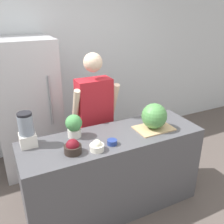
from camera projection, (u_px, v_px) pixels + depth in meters
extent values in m
plane|color=#564C47|center=(126.00, 224.00, 2.61)|extent=(14.00, 14.00, 0.00)
cube|color=silver|center=(64.00, 64.00, 3.70)|extent=(8.00, 0.06, 2.60)
cube|color=#4C4C51|center=(113.00, 173.00, 2.69)|extent=(1.87, 0.61, 0.90)
cube|color=#B7B7BC|center=(27.00, 107.00, 3.26)|extent=(0.78, 0.71, 1.76)
cylinder|color=gray|center=(51.00, 101.00, 2.98)|extent=(0.02, 0.02, 0.61)
cube|color=gray|center=(96.00, 152.00, 3.17)|extent=(0.30, 0.18, 0.79)
cube|color=#B21E28|center=(94.00, 102.00, 2.91)|extent=(0.40, 0.22, 0.56)
sphere|color=beige|center=(93.00, 62.00, 2.72)|extent=(0.21, 0.21, 0.21)
cylinder|color=beige|center=(76.00, 108.00, 2.78)|extent=(0.07, 0.23, 0.47)
cylinder|color=beige|center=(114.00, 101.00, 2.97)|extent=(0.07, 0.23, 0.47)
cube|color=tan|center=(154.00, 128.00, 2.65)|extent=(0.39, 0.27, 0.01)
sphere|color=#4C8C47|center=(154.00, 116.00, 2.60)|extent=(0.27, 0.27, 0.27)
cylinder|color=#2D231E|center=(73.00, 149.00, 2.21)|extent=(0.16, 0.16, 0.07)
sphere|color=maroon|center=(73.00, 145.00, 2.19)|extent=(0.12, 0.12, 0.12)
cylinder|color=white|center=(97.00, 147.00, 2.25)|extent=(0.13, 0.13, 0.06)
sphere|color=white|center=(97.00, 145.00, 2.24)|extent=(0.09, 0.09, 0.09)
cylinder|color=navy|center=(112.00, 142.00, 2.35)|extent=(0.10, 0.10, 0.05)
cube|color=silver|center=(28.00, 140.00, 2.31)|extent=(0.15, 0.15, 0.12)
cylinder|color=gray|center=(26.00, 125.00, 2.25)|extent=(0.14, 0.14, 0.19)
cylinder|color=black|center=(24.00, 114.00, 2.21)|extent=(0.13, 0.13, 0.02)
cylinder|color=beige|center=(74.00, 133.00, 2.48)|extent=(0.13, 0.13, 0.08)
sphere|color=#478E4C|center=(74.00, 123.00, 2.44)|extent=(0.17, 0.17, 0.17)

